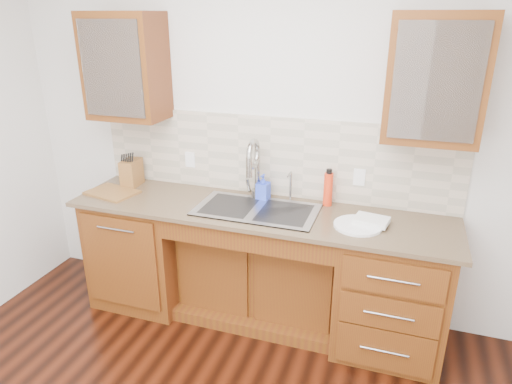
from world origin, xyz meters
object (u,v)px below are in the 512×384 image
(soap_bottle, at_px, (263,187))
(water_bottle, at_px, (328,189))
(plate, at_px, (358,225))
(knife_block, at_px, (132,173))
(cutting_board, at_px, (112,192))

(soap_bottle, distance_m, water_bottle, 0.47)
(soap_bottle, xyz_separation_m, water_bottle, (0.47, 0.05, 0.02))
(plate, relative_size, knife_block, 1.49)
(knife_block, relative_size, cutting_board, 0.57)
(plate, height_order, knife_block, knife_block)
(cutting_board, bearing_deg, soap_bottle, 12.47)
(water_bottle, height_order, plate, water_bottle)
(plate, xyz_separation_m, cutting_board, (-1.84, -0.00, -0.00))
(plate, bearing_deg, knife_block, 173.38)
(soap_bottle, distance_m, plate, 0.76)
(knife_block, bearing_deg, plate, -11.18)
(plate, bearing_deg, soap_bottle, 160.93)
(knife_block, bearing_deg, soap_bottle, -2.45)
(soap_bottle, distance_m, cutting_board, 1.15)
(water_bottle, bearing_deg, knife_block, -176.83)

